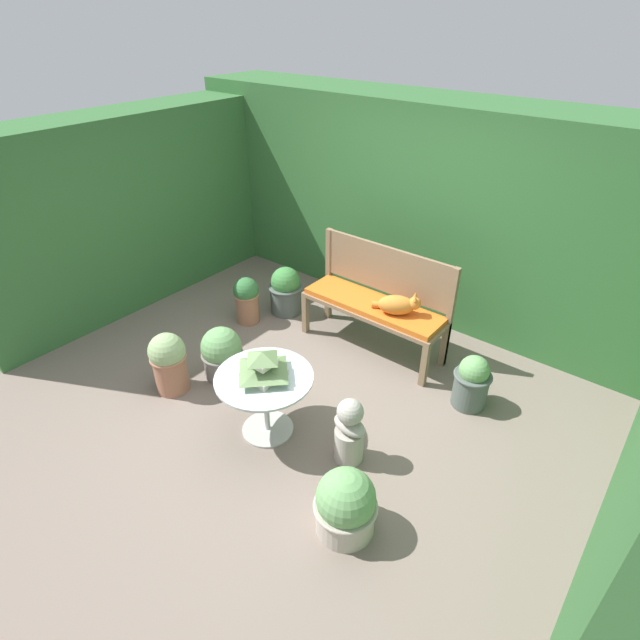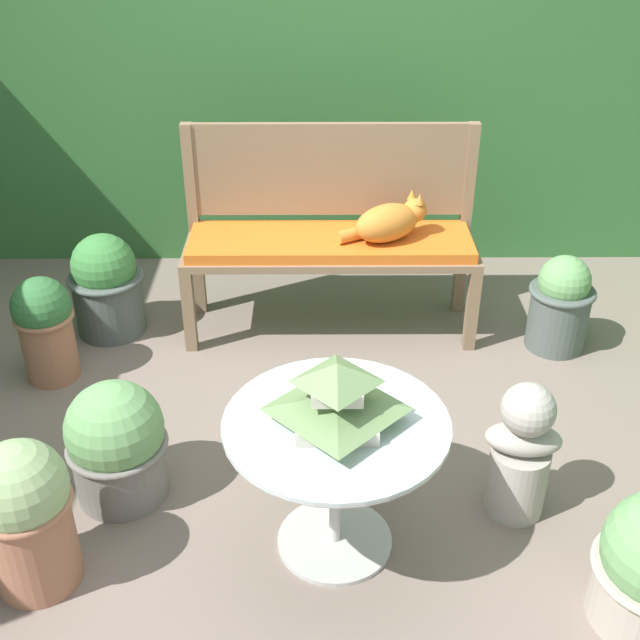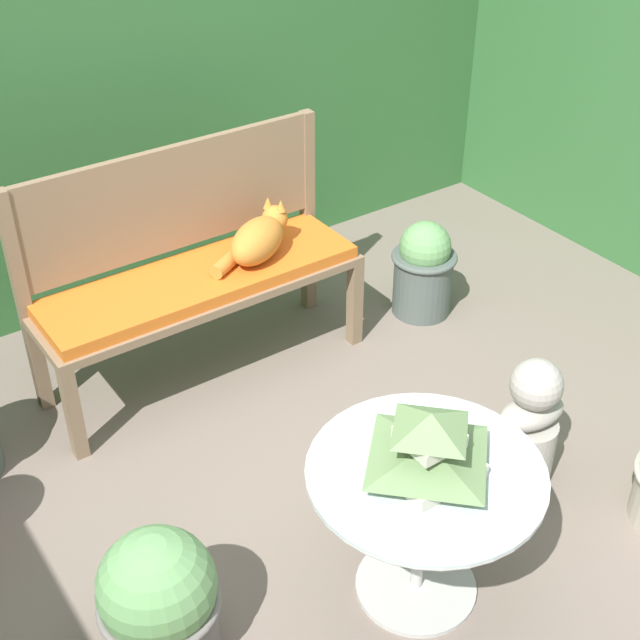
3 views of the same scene
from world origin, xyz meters
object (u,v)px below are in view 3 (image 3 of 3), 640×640
cat (258,239)px  potted_plant_table_near (424,269)px  patio_table (424,496)px  garden_bust (529,425)px  pagoda_birdhouse (429,446)px  garden_bench (201,288)px  potted_plant_patio_mid (159,601)px

cat → potted_plant_table_near: size_ratio=0.91×
cat → patio_table: cat is taller
garden_bust → potted_plant_table_near: (0.47, 1.20, -0.03)m
patio_table → pagoda_birdhouse: 0.22m
garden_bench → cat: cat is taller
garden_bench → garden_bust: bearing=-62.7°
pagoda_birdhouse → potted_plant_patio_mid: size_ratio=0.72×
pagoda_birdhouse → potted_plant_table_near: size_ratio=0.73×
pagoda_birdhouse → potted_plant_table_near: bearing=49.2°
patio_table → pagoda_birdhouse: size_ratio=2.11×
garden_bust → potted_plant_table_near: garden_bust is taller
garden_bench → potted_plant_table_near: 1.22m
pagoda_birdhouse → garden_bust: size_ratio=0.63×
patio_table → potted_plant_patio_mid: size_ratio=1.52×
garden_bench → potted_plant_patio_mid: size_ratio=2.90×
patio_table → pagoda_birdhouse: (0.00, 0.00, 0.22)m
pagoda_birdhouse → garden_bust: pagoda_birdhouse is taller
potted_plant_table_near → cat: bearing=170.4°
potted_plant_table_near → potted_plant_patio_mid: 2.33m
garden_bench → potted_plant_patio_mid: bearing=-124.2°
cat → patio_table: size_ratio=0.59×
garden_bench → garden_bust: size_ratio=2.54×
cat → potted_plant_patio_mid: size_ratio=0.91×
cat → pagoda_birdhouse: bearing=-130.3°
pagoda_birdhouse → potted_plant_patio_mid: 1.01m
patio_table → garden_bust: garden_bust is taller
garden_bench → cat: (0.30, -0.03, 0.17)m
garden_bust → cat: bearing=114.1°
potted_plant_table_near → potted_plant_patio_mid: (-2.06, -1.10, -0.00)m
garden_bust → garden_bench: bearing=124.3°
pagoda_birdhouse → garden_bust: bearing=14.2°
cat → garden_bust: bearing=-102.0°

